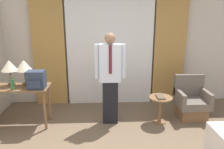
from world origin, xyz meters
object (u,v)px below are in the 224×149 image
book (160,97)px  armchair (191,102)px  desk (18,93)px  backpack (36,80)px  bottle_near_edge (12,84)px  table_lamp_left (9,66)px  person (110,75)px  side_table (160,105)px  table_lamp_right (24,66)px

book → armchair: bearing=19.6°
desk → backpack: (0.40, -0.11, 0.29)m
bottle_near_edge → table_lamp_left: bearing=115.6°
table_lamp_left → book: bearing=-2.9°
table_lamp_left → person: (1.86, -0.05, -0.18)m
backpack → side_table: bearing=2.1°
armchair → book: (-0.73, -0.26, 0.23)m
table_lamp_right → person: bearing=-1.9°
desk → table_lamp_left: bearing=147.9°
table_lamp_right → armchair: size_ratio=0.56×
desk → bottle_near_edge: bottle_near_edge is taller
side_table → book: bearing=-119.6°
side_table → person: bearing=176.5°
table_lamp_left → table_lamp_right: size_ratio=1.00×
backpack → person: person is taller
table_lamp_right → side_table: size_ratio=0.90×
desk → side_table: 2.72m
backpack → book: 2.33m
armchair → table_lamp_right: bearing=-178.0°
desk → backpack: size_ratio=3.56×
person → side_table: (0.98, -0.06, -0.61)m
table_lamp_left → side_table: bearing=-2.3°
table_lamp_right → backpack: size_ratio=1.49×
bottle_near_edge → armchair: (3.43, 0.37, -0.57)m
desk → book: (2.69, -0.06, -0.10)m
armchair → side_table: (-0.71, -0.23, 0.05)m
table_lamp_right → person: (1.60, -0.05, -0.18)m
bottle_near_edge → backpack: backpack is taller
side_table → book: 0.19m
table_lamp_right → armchair: (3.29, 0.12, -0.84)m
book → bottle_near_edge: bearing=-177.6°
bottle_near_edge → backpack: 0.41m
desk → book: desk is taller
side_table → table_lamp_right: bearing=177.5°
table_lamp_right → book: (2.56, -0.14, -0.60)m
backpack → book: backpack is taller
backpack → armchair: backpack is taller
bottle_near_edge → table_lamp_right: bearing=60.8°
table_lamp_left → bottle_near_edge: bearing=-64.4°
table_lamp_left → side_table: 2.95m
bottle_near_edge → book: (2.70, 0.11, -0.34)m
bottle_near_edge → book: 2.72m
table_lamp_right → book: bearing=-3.2°
desk → table_lamp_left: size_ratio=2.40×
side_table → book: (-0.02, -0.03, 0.19)m
book → person: bearing=174.7°
bottle_near_edge → book: size_ratio=1.02×
side_table → desk: bearing=179.4°
table_lamp_left → person: person is taller
person → armchair: bearing=5.8°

